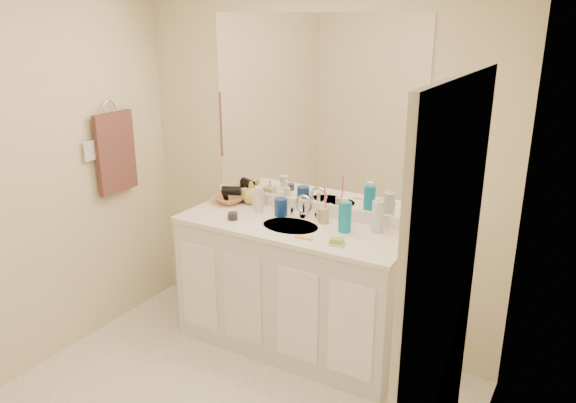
# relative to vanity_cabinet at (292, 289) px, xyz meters

# --- Properties ---
(wall_back) EXTENTS (2.60, 0.02, 2.40)m
(wall_back) POSITION_rel_vanity_cabinet_xyz_m (0.00, 0.28, 0.77)
(wall_back) COLOR beige
(wall_back) RESTS_ON floor
(wall_left) EXTENTS (0.02, 2.60, 2.40)m
(wall_left) POSITION_rel_vanity_cabinet_xyz_m (-1.30, -1.02, 0.77)
(wall_left) COLOR beige
(wall_left) RESTS_ON floor
(wall_right) EXTENTS (0.02, 2.60, 2.40)m
(wall_right) POSITION_rel_vanity_cabinet_xyz_m (1.30, -1.02, 0.77)
(wall_right) COLOR beige
(wall_right) RESTS_ON floor
(vanity_cabinet) EXTENTS (1.50, 0.55, 0.85)m
(vanity_cabinet) POSITION_rel_vanity_cabinet_xyz_m (0.00, 0.00, 0.00)
(vanity_cabinet) COLOR silver
(vanity_cabinet) RESTS_ON floor
(countertop) EXTENTS (1.52, 0.57, 0.03)m
(countertop) POSITION_rel_vanity_cabinet_xyz_m (0.00, 0.00, 0.44)
(countertop) COLOR white
(countertop) RESTS_ON vanity_cabinet
(backsplash) EXTENTS (1.52, 0.03, 0.08)m
(backsplash) POSITION_rel_vanity_cabinet_xyz_m (0.00, 0.26, 0.50)
(backsplash) COLOR white
(backsplash) RESTS_ON countertop
(sink_basin) EXTENTS (0.37, 0.37, 0.02)m
(sink_basin) POSITION_rel_vanity_cabinet_xyz_m (0.00, -0.02, 0.44)
(sink_basin) COLOR #B9B2A2
(sink_basin) RESTS_ON countertop
(faucet) EXTENTS (0.02, 0.02, 0.11)m
(faucet) POSITION_rel_vanity_cabinet_xyz_m (0.00, 0.16, 0.51)
(faucet) COLOR silver
(faucet) RESTS_ON countertop
(mirror) EXTENTS (1.48, 0.01, 1.20)m
(mirror) POSITION_rel_vanity_cabinet_xyz_m (0.00, 0.27, 1.14)
(mirror) COLOR white
(mirror) RESTS_ON wall_back
(blue_mug) EXTENTS (0.11, 0.11, 0.12)m
(blue_mug) POSITION_rel_vanity_cabinet_xyz_m (-0.15, 0.11, 0.51)
(blue_mug) COLOR navy
(blue_mug) RESTS_ON countertop
(tan_cup) EXTENTS (0.08, 0.08, 0.10)m
(tan_cup) POSITION_rel_vanity_cabinet_xyz_m (0.16, 0.13, 0.50)
(tan_cup) COLOR tan
(tan_cup) RESTS_ON countertop
(toothbrush) EXTENTS (0.02, 0.04, 0.20)m
(toothbrush) POSITION_rel_vanity_cabinet_xyz_m (0.17, 0.13, 0.60)
(toothbrush) COLOR #FF4377
(toothbrush) RESTS_ON tan_cup
(mouthwash_bottle) EXTENTS (0.11, 0.11, 0.19)m
(mouthwash_bottle) POSITION_rel_vanity_cabinet_xyz_m (0.33, 0.07, 0.55)
(mouthwash_bottle) COLOR #0D81A7
(mouthwash_bottle) RESTS_ON countertop
(clear_pump_bottle) EXTENTS (0.07, 0.07, 0.19)m
(clear_pump_bottle) POSITION_rel_vanity_cabinet_xyz_m (0.51, 0.16, 0.55)
(clear_pump_bottle) COLOR silver
(clear_pump_bottle) RESTS_ON countertop
(soap_dish) EXTENTS (0.11, 0.10, 0.01)m
(soap_dish) POSITION_rel_vanity_cabinet_xyz_m (0.38, -0.15, 0.46)
(soap_dish) COLOR silver
(soap_dish) RESTS_ON countertop
(green_soap) EXTENTS (0.08, 0.07, 0.03)m
(green_soap) POSITION_rel_vanity_cabinet_xyz_m (0.38, -0.15, 0.48)
(green_soap) COLOR #84C22F
(green_soap) RESTS_ON soap_dish
(orange_comb) EXTENTS (0.11, 0.03, 0.00)m
(orange_comb) POSITION_rel_vanity_cabinet_xyz_m (0.18, -0.17, 0.46)
(orange_comb) COLOR orange
(orange_comb) RESTS_ON countertop
(dark_jar) EXTENTS (0.07, 0.07, 0.04)m
(dark_jar) POSITION_rel_vanity_cabinet_xyz_m (-0.38, -0.11, 0.48)
(dark_jar) COLOR black
(dark_jar) RESTS_ON countertop
(extra_white_bottle) EXTENTS (0.06, 0.06, 0.17)m
(extra_white_bottle) POSITION_rel_vanity_cabinet_xyz_m (-0.31, 0.10, 0.54)
(extra_white_bottle) COLOR silver
(extra_white_bottle) RESTS_ON countertop
(soap_bottle_white) EXTENTS (0.08, 0.08, 0.18)m
(soap_bottle_white) POSITION_rel_vanity_cabinet_xyz_m (-0.22, 0.22, 0.54)
(soap_bottle_white) COLOR white
(soap_bottle_white) RESTS_ON countertop
(soap_bottle_cream) EXTENTS (0.07, 0.08, 0.16)m
(soap_bottle_cream) POSITION_rel_vanity_cabinet_xyz_m (-0.37, 0.19, 0.53)
(soap_bottle_cream) COLOR beige
(soap_bottle_cream) RESTS_ON countertop
(soap_bottle_yellow) EXTENTS (0.15, 0.15, 0.16)m
(soap_bottle_yellow) POSITION_rel_vanity_cabinet_xyz_m (-0.46, 0.22, 0.53)
(soap_bottle_yellow) COLOR gold
(soap_bottle_yellow) RESTS_ON countertop
(wicker_basket) EXTENTS (0.27, 0.27, 0.05)m
(wicker_basket) POSITION_rel_vanity_cabinet_xyz_m (-0.60, 0.16, 0.48)
(wicker_basket) COLOR #B17447
(wicker_basket) RESTS_ON countertop
(hair_dryer) EXTENTS (0.15, 0.11, 0.07)m
(hair_dryer) POSITION_rel_vanity_cabinet_xyz_m (-0.58, 0.16, 0.54)
(hair_dryer) COLOR black
(hair_dryer) RESTS_ON wicker_basket
(towel_ring) EXTENTS (0.01, 0.11, 0.11)m
(towel_ring) POSITION_rel_vanity_cabinet_xyz_m (-1.27, -0.25, 1.12)
(towel_ring) COLOR silver
(towel_ring) RESTS_ON wall_left
(hand_towel) EXTENTS (0.04, 0.32, 0.55)m
(hand_towel) POSITION_rel_vanity_cabinet_xyz_m (-1.25, -0.25, 0.82)
(hand_towel) COLOR #3A211F
(hand_towel) RESTS_ON towel_ring
(switch_plate) EXTENTS (0.01, 0.08, 0.13)m
(switch_plate) POSITION_rel_vanity_cabinet_xyz_m (-1.27, -0.45, 0.88)
(switch_plate) COLOR silver
(switch_plate) RESTS_ON wall_left
(door) EXTENTS (0.02, 0.82, 2.00)m
(door) POSITION_rel_vanity_cabinet_xyz_m (1.29, -1.32, 0.57)
(door) COLOR silver
(door) RESTS_ON floor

